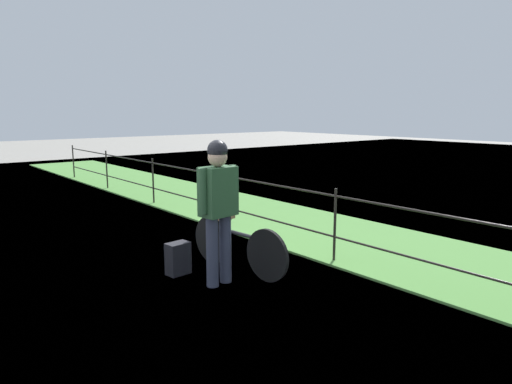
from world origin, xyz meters
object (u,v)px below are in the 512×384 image
(wooden_crate, at_px, (218,209))
(backpack_on_paving, at_px, (178,258))
(terrier_dog, at_px, (219,194))
(bicycle_main, at_px, (237,245))
(cyclist_person, at_px, (218,200))

(wooden_crate, height_order, backpack_on_paving, wooden_crate)
(terrier_dog, xyz_separation_m, backpack_on_paving, (-0.05, -0.59, -0.75))
(bicycle_main, distance_m, cyclist_person, 0.82)
(wooden_crate, xyz_separation_m, terrier_dog, (0.02, 0.00, 0.19))
(wooden_crate, bearing_deg, bicycle_main, 6.32)
(cyclist_person, bearing_deg, bicycle_main, 116.89)
(bicycle_main, bearing_deg, backpack_on_paving, -121.17)
(wooden_crate, relative_size, cyclist_person, 0.23)
(bicycle_main, distance_m, terrier_dog, 0.70)
(wooden_crate, bearing_deg, backpack_on_paving, -92.29)
(bicycle_main, xyz_separation_m, wooden_crate, (-0.36, -0.04, 0.42))
(wooden_crate, xyz_separation_m, backpack_on_paving, (-0.02, -0.59, -0.56))
(terrier_dog, height_order, cyclist_person, cyclist_person)
(wooden_crate, height_order, terrier_dog, terrier_dog)
(bicycle_main, distance_m, wooden_crate, 0.55)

